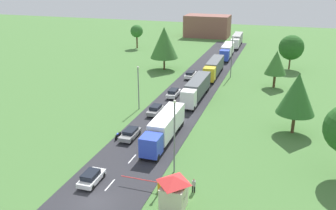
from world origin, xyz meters
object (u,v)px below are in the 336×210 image
Objects in this scene: car_third at (155,110)px; barrier_gate at (152,184)px; tree_maple at (297,94)px; tree_elm at (164,43)px; person_lead at (181,186)px; tree_ash at (137,31)px; truck_fourth at (227,51)px; truck_second at (197,88)px; car_lead at (91,177)px; car_fourth at (173,93)px; guard_booth at (174,192)px; lamppost_lead at (174,133)px; truck_fifth at (237,40)px; person_third at (176,191)px; truck_third at (214,67)px; tree_oak at (276,63)px; tree_pine at (291,48)px; truck_lead at (164,127)px; lamppost_second at (138,85)px; car_fifth at (190,75)px; car_second at (130,134)px; person_second at (194,185)px; lamppost_third at (232,55)px; distant_building at (207,26)px; motorcycle_courier at (118,135)px.

car_third is 22.18m from barrier_gate.
tree_maple is 0.89× the size of tree_elm.
tree_ash reaches higher than person_lead.
tree_maple is (17.34, -46.15, 4.00)m from truck_fourth.
car_lead is at bearing -97.97° from truck_second.
tree_ash reaches higher than car_fourth.
guard_booth is 0.41× the size of lamppost_lead.
truck_fifth reaches higher than car_fourth.
person_third is at bearing -70.16° from tree_elm.
truck_third is 26.84m from car_third.
tree_pine reaches higher than tree_oak.
truck_lead is 9.01m from lamppost_lead.
person_third is at bearing -59.40° from lamppost_second.
person_third is at bearing 99.22° from guard_booth.
barrier_gate is at bearing 166.94° from person_third.
tree_ash is (-32.86, 67.69, 0.16)m from lamppost_lead.
tree_pine is at bearing 36.35° from car_fifth.
guard_booth is 0.36× the size of tree_elm.
car_second is 15.22m from person_lead.
person_second is at bearing 44.82° from person_third.
tree_ash is (-24.45, 51.04, 4.38)m from car_third.
person_lead is 43.55m from tree_oak.
tree_elm is at bearing -126.48° from truck_fourth.
tree_maple is (14.68, 20.51, 5.42)m from barrier_gate.
tree_ash is (-16.43, 22.36, -1.38)m from tree_elm.
tree_maple is (22.14, 9.42, 5.32)m from car_second.
tree_elm reaches higher than person_lead.
distant_building is (-16.57, 51.70, -1.18)m from lamppost_third.
truck_fifth reaches higher than car_fifth.
tree_elm is (-6.11, 39.14, 6.06)m from motorcycle_courier.
person_lead is at bearing -79.36° from truck_second.
lamppost_third reaches higher than car_fifth.
person_third is 80.63m from tree_ash.
car_second is 1.77m from motorcycle_courier.
lamppost_third reaches higher than truck_third.
person_third is (5.43, -31.23, -1.36)m from truck_second.
lamppost_third is (3.78, 17.20, 2.82)m from truck_second.
truck_lead is 2.99× the size of car_second.
person_second reaches higher than motorcycle_courier.
lamppost_third reaches higher than car_lead.
truck_lead reaches higher than barrier_gate.
barrier_gate is 2.67× the size of person_lead.
car_third is 0.56× the size of tree_ash.
lamppost_lead is at bearing 74.63° from barrier_gate.
tree_ash is (-24.52, 28.01, 4.35)m from car_fifth.
truck_second is 21.16m from motorcycle_courier.
lamppost_lead is (3.79, -7.62, 2.95)m from truck_lead.
tree_elm is (-12.73, 19.11, 4.39)m from truck_second.
car_fourth reaches higher than barrier_gate.
person_third is at bearing -83.53° from truck_third.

